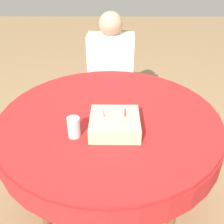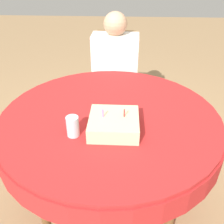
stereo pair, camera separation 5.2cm
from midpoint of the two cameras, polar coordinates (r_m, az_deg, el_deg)
ground_plane at (r=2.03m, az=0.38°, el=-18.18°), size 12.00×12.00×0.00m
dining_table at (r=1.59m, az=0.47°, el=-3.14°), size 1.32×1.32×0.73m
chair at (r=2.51m, az=1.38°, el=6.77°), size 0.40×0.40×0.94m
person at (r=2.35m, az=1.29°, el=9.95°), size 0.40×0.31×1.14m
birthday_cake at (r=1.40m, az=1.47°, el=-2.56°), size 0.26×0.26×0.12m
drinking_glass at (r=1.36m, az=-7.47°, el=-3.12°), size 0.07×0.07×0.11m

